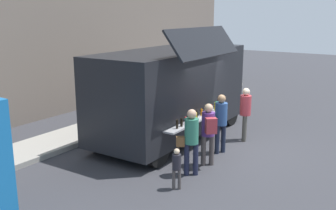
# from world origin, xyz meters

# --- Properties ---
(ground_plane) EXTENTS (60.00, 60.00, 0.00)m
(ground_plane) POSITION_xyz_m (0.00, 0.00, 0.00)
(ground_plane) COLOR #38383D
(curb_strip) EXTENTS (28.00, 1.60, 0.15)m
(curb_strip) POSITION_xyz_m (-4.11, 4.45, 0.07)
(curb_strip) COLOR #9E998E
(curb_strip) RESTS_ON ground
(food_truck_main) EXTENTS (6.17, 3.07, 3.62)m
(food_truck_main) POSITION_xyz_m (-0.11, 1.83, 1.57)
(food_truck_main) COLOR black
(food_truck_main) RESTS_ON ground
(trash_bin) EXTENTS (0.60, 0.60, 0.97)m
(trash_bin) POSITION_xyz_m (4.29, 4.15, 0.49)
(trash_bin) COLOR #2B5C35
(trash_bin) RESTS_ON ground
(customer_front_ordering) EXTENTS (0.36, 0.36, 1.75)m
(customer_front_ordering) POSITION_xyz_m (-0.56, -0.16, 1.05)
(customer_front_ordering) COLOR #1E2539
(customer_front_ordering) RESTS_ON ground
(customer_mid_with_backpack) EXTENTS (0.53, 0.52, 1.71)m
(customer_mid_with_backpack) POSITION_xyz_m (-1.63, -0.33, 1.04)
(customer_mid_with_backpack) COLOR #4F4543
(customer_mid_with_backpack) RESTS_ON ground
(customer_rear_waiting) EXTENTS (0.46, 0.52, 1.72)m
(customer_rear_waiting) POSITION_xyz_m (-2.42, -0.25, 1.02)
(customer_rear_waiting) COLOR #1F223A
(customer_rear_waiting) RESTS_ON ground
(customer_extra_browsing) EXTENTS (0.35, 0.35, 1.72)m
(customer_extra_browsing) POSITION_xyz_m (0.91, -0.28, 1.02)
(customer_extra_browsing) COLOR #4F4B43
(customer_extra_browsing) RESTS_ON ground
(child_near_queue) EXTENTS (0.20, 0.20, 1.00)m
(child_near_queue) POSITION_xyz_m (-3.30, -0.41, 0.60)
(child_near_queue) COLOR #4B4443
(child_near_queue) RESTS_ON ground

